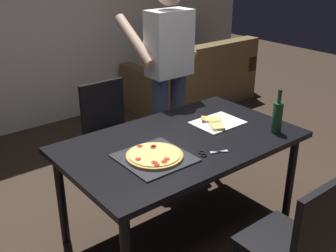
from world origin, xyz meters
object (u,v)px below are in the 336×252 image
Objects in this scene: chair_far_side at (110,127)px; person_serving_pizza at (168,69)px; chair_near_camera at (298,240)px; kitchen_scissors at (209,153)px; wine_bottle at (277,116)px; pepperoni_pizza_on_tray at (155,156)px; dining_table at (181,149)px; couch at (193,82)px.

person_serving_pizza is at bearing -24.44° from chair_far_side.
chair_near_camera reaches higher than kitchen_scissors.
chair_near_camera is 1.86m from person_serving_pizza.
wine_bottle is at bearing 46.96° from chair_near_camera.
chair_near_camera is 2.15× the size of pepperoni_pizza_on_tray.
pepperoni_pizza_on_tray reaches higher than dining_table.
dining_table is 5.19× the size of wine_bottle.
couch is at bearing 57.33° from chair_near_camera.
pepperoni_pizza_on_tray is at bearing 152.26° from kitchen_scissors.
person_serving_pizza is (0.48, -0.22, 0.49)m from chair_far_side.
kitchen_scissors is at bearing -90.56° from dining_table.
person_serving_pizza is at bearing 96.59° from wine_bottle.
person_serving_pizza is (0.48, 1.73, 0.49)m from chair_near_camera.
couch reaches higher than kitchen_scissors.
pepperoni_pizza_on_tray is (-2.21, -2.09, 0.46)m from couch.
couch is at bearing 28.00° from chair_far_side.
kitchen_scissors is (0.31, -0.16, -0.01)m from pepperoni_pizza_on_tray.
pepperoni_pizza_on_tray is (-0.31, -1.08, 0.25)m from chair_far_side.
wine_bottle is (0.61, 0.65, 0.36)m from chair_near_camera.
couch is 0.97× the size of person_serving_pizza.
person_serving_pizza is 1.20m from pepperoni_pizza_on_tray.
kitchen_scissors is (-0.61, 0.05, -0.11)m from wine_bottle.
person_serving_pizza reaches higher than chair_far_side.
chair_near_camera reaches higher than pepperoni_pizza_on_tray.
wine_bottle is (0.61, -0.32, 0.19)m from dining_table.
couch is at bearing 60.81° from wine_bottle.
couch is 2.99m from kitchen_scissors.
kitchen_scissors is (-0.49, -1.03, -0.24)m from person_serving_pizza.
pepperoni_pizza_on_tray is at bearing -136.58° from couch.
chair_near_camera reaches higher than couch.
person_serving_pizza is (-1.42, -1.23, 0.70)m from couch.
chair_near_camera is at bearing -105.62° from person_serving_pizza.
chair_near_camera reaches higher than dining_table.
person_serving_pizza is 5.54× the size of wine_bottle.
wine_bottle is (0.92, -0.22, 0.10)m from pepperoni_pizza_on_tray.
wine_bottle is 0.62m from kitchen_scissors.
chair_near_camera is at bearing -133.04° from wine_bottle.
wine_bottle is (0.61, -1.30, 0.36)m from chair_far_side.
couch reaches higher than pepperoni_pizza_on_tray.
dining_table is 0.94× the size of person_serving_pizza.
wine_bottle is 1.61× the size of kitchen_scissors.
wine_bottle is at bearing -119.19° from couch.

